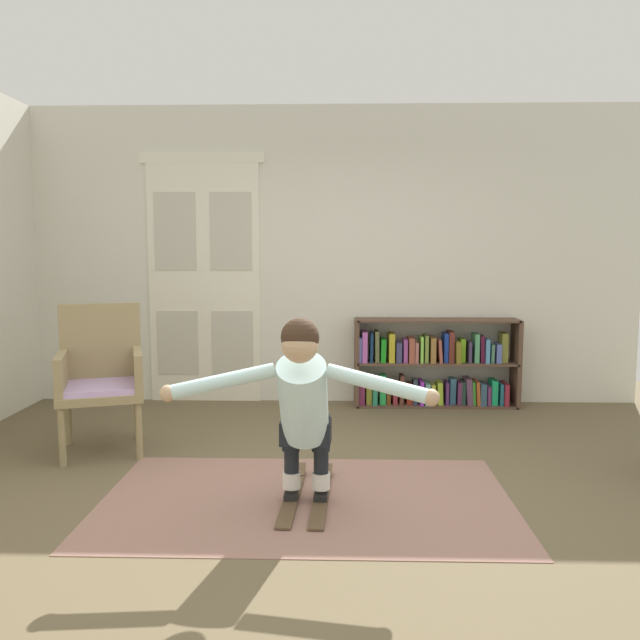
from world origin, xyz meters
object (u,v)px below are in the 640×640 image
Objects in this scene: wicker_chair at (101,374)px; skis_pair at (307,494)px; person_skier at (303,398)px; bookshelf at (433,367)px.

skis_pair is (1.60, -0.93, -0.56)m from wicker_chair.
skis_pair is 0.70m from person_skier.
bookshelf is 1.71× the size of skis_pair.
bookshelf is 1.43× the size of wicker_chair.
person_skier reaches higher than skis_pair.
bookshelf reaches higher than skis_pair.
person_skier is at bearing -35.90° from wicker_chair.
skis_pair is (-1.11, -2.37, -0.36)m from bookshelf.
skis_pair is at bearing 87.52° from person_skier.
bookshelf is at bearing 64.87° from skis_pair.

